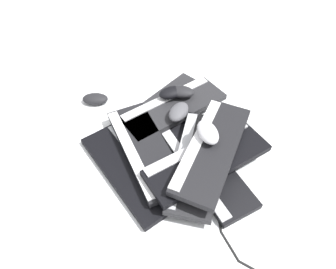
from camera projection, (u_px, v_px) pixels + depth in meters
ground_plane at (156, 154)px, 1.12m from camera, size 3.20×3.20×0.00m
keyboard_0 at (165, 106)px, 1.27m from camera, size 0.44×0.38×0.03m
keyboard_1 at (129, 170)px, 1.06m from camera, size 0.43×0.40×0.03m
keyboard_2 at (205, 166)px, 1.07m from camera, size 0.45×0.36×0.03m
keyboard_3 at (197, 161)px, 1.05m from camera, size 0.46×0.21×0.03m
keyboard_4 at (174, 107)px, 1.22m from camera, size 0.40×0.43×0.03m
keyboard_5 at (207, 160)px, 1.01m from camera, size 0.38×0.44×0.03m
keyboard_6 at (145, 149)px, 1.08m from camera, size 0.46×0.35×0.03m
keyboard_7 at (212, 148)px, 1.01m from camera, size 0.46×0.28×0.03m
mouse_0 at (208, 133)px, 1.00m from camera, size 0.13×0.10×0.04m
mouse_1 at (181, 92)px, 1.23m from camera, size 0.07×0.11×0.04m
mouse_2 at (179, 112)px, 1.15m from camera, size 0.13×0.10×0.04m
mouse_3 at (95, 99)px, 1.29m from camera, size 0.07×0.11×0.04m
mouse_4 at (172, 92)px, 1.23m from camera, size 0.11×0.13×0.04m
cable_0 at (250, 260)px, 0.86m from camera, size 0.34×0.29×0.01m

